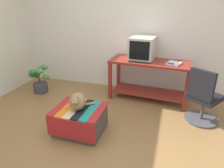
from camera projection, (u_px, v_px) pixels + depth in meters
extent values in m
plane|color=olive|center=(96.00, 146.00, 2.74)|extent=(14.00, 14.00, 0.00)
cube|color=silver|center=(131.00, 27.00, 4.04)|extent=(8.00, 0.10, 2.60)
cube|color=maroon|center=(110.00, 81.00, 3.90)|extent=(0.06, 0.06, 0.73)
cube|color=maroon|center=(186.00, 92.00, 3.45)|extent=(0.06, 0.06, 0.73)
cube|color=maroon|center=(187.00, 82.00, 3.87)|extent=(0.06, 0.06, 0.73)
cube|color=maroon|center=(119.00, 73.00, 4.32)|extent=(0.06, 0.06, 0.73)
cube|color=maroon|center=(148.00, 92.00, 3.97)|extent=(1.37, 0.57, 0.02)
cube|color=maroon|center=(150.00, 62.00, 3.74)|extent=(1.49, 0.67, 0.04)
cube|color=#BCB7A8|center=(142.00, 58.00, 3.85)|extent=(0.33, 0.38, 0.02)
cube|color=#BCB7A8|center=(143.00, 48.00, 3.78)|extent=(0.47, 0.55, 0.41)
cube|color=black|center=(139.00, 51.00, 3.54)|extent=(0.35, 0.04, 0.32)
cube|color=black|center=(140.00, 61.00, 3.67)|extent=(0.40, 0.16, 0.02)
cube|color=white|center=(174.00, 63.00, 3.55)|extent=(0.28, 0.30, 0.03)
cube|color=#4C4238|center=(80.00, 120.00, 2.98)|extent=(0.67, 0.55, 0.36)
cube|color=#AD2323|center=(70.00, 130.00, 2.70)|extent=(0.70, 0.01, 0.29)
cube|color=#AD2323|center=(61.00, 106.00, 2.99)|extent=(0.12, 0.59, 0.02)
cube|color=orange|center=(68.00, 107.00, 2.96)|extent=(0.12, 0.59, 0.02)
cube|color=beige|center=(76.00, 108.00, 2.92)|extent=(0.12, 0.59, 0.02)
cube|color=black|center=(83.00, 109.00, 2.89)|extent=(0.12, 0.59, 0.02)
cube|color=#1E897A|center=(91.00, 111.00, 2.86)|extent=(0.12, 0.59, 0.02)
cube|color=#AD2323|center=(99.00, 112.00, 2.83)|extent=(0.12, 0.59, 0.02)
ellipsoid|color=#9E7A4C|center=(77.00, 101.00, 2.85)|extent=(0.30, 0.36, 0.23)
sphere|color=#9E7A4C|center=(75.00, 101.00, 2.72)|extent=(0.13, 0.13, 0.13)
cylinder|color=#9E7A4C|center=(86.00, 104.00, 2.96)|extent=(0.22, 0.19, 0.04)
cone|color=#9E7A4C|center=(72.00, 96.00, 2.69)|extent=(0.05, 0.05, 0.06)
cone|color=#9E7A4C|center=(77.00, 96.00, 2.68)|extent=(0.05, 0.05, 0.06)
sphere|color=#C6D151|center=(72.00, 102.00, 2.66)|extent=(0.02, 0.02, 0.02)
sphere|color=#C6D151|center=(76.00, 103.00, 2.66)|extent=(0.02, 0.02, 0.02)
cylinder|color=#3D3D42|center=(41.00, 87.00, 4.27)|extent=(0.29, 0.29, 0.20)
cylinder|color=brown|center=(40.00, 80.00, 4.21)|extent=(0.03, 0.03, 0.11)
ellipsoid|color=#4C8E42|center=(46.00, 77.00, 4.16)|extent=(0.16, 0.13, 0.11)
ellipsoid|color=#4C8E42|center=(44.00, 67.00, 4.18)|extent=(0.14, 0.10, 0.11)
ellipsoid|color=#4C8E42|center=(41.00, 68.00, 4.25)|extent=(0.15, 0.13, 0.08)
ellipsoid|color=#2D7033|center=(37.00, 75.00, 4.28)|extent=(0.15, 0.13, 0.13)
ellipsoid|color=#2D7033|center=(33.00, 75.00, 4.16)|extent=(0.17, 0.14, 0.12)
ellipsoid|color=#2D7033|center=(32.00, 72.00, 4.02)|extent=(0.16, 0.15, 0.09)
ellipsoid|color=#4C8E42|center=(39.00, 71.00, 4.05)|extent=(0.21, 0.13, 0.11)
cylinder|color=#4C4C51|center=(201.00, 119.00, 3.32)|extent=(0.52, 0.52, 0.03)
cylinder|color=#4C4C51|center=(203.00, 109.00, 3.24)|extent=(0.05, 0.05, 0.34)
cube|color=black|center=(205.00, 97.00, 3.16)|extent=(0.58, 0.58, 0.08)
cube|color=black|center=(201.00, 85.00, 2.95)|extent=(0.35, 0.26, 0.44)
cube|color=#2342B7|center=(171.00, 64.00, 3.48)|extent=(0.11, 0.06, 0.04)
cylinder|color=#2351B2|center=(179.00, 63.00, 3.58)|extent=(0.13, 0.07, 0.01)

